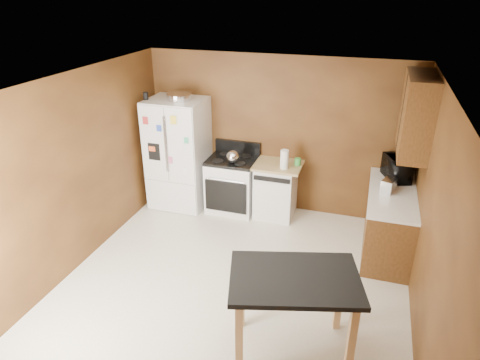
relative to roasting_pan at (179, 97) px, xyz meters
The scene contains 18 objects.
floor 3.02m from the roasting_pan, 51.66° to the right, with size 4.50×4.50×0.00m, color silver.
ceiling 2.47m from the roasting_pan, 51.66° to the right, with size 4.50×4.50×0.00m, color white.
wall_back 1.64m from the roasting_pan, 14.42° to the left, with size 4.20×4.20×0.00m, color brown.
wall_front 4.42m from the roasting_pan, 70.26° to the right, with size 4.20×4.20×0.00m, color brown.
wall_left 2.06m from the roasting_pan, 108.38° to the right, with size 4.50×4.50×0.00m, color brown.
wall_right 4.08m from the roasting_pan, 27.59° to the right, with size 4.50×4.50×0.00m, color brown.
roasting_pan is the anchor object (origin of this frame).
pen_cup 0.52m from the roasting_pan, 163.48° to the right, with size 0.08×0.08×0.12m, color black.
kettle 1.24m from the roasting_pan, ahead, with size 0.20×0.20×0.20m, color silver.
paper_towel 1.89m from the roasting_pan, ahead, with size 0.12×0.12×0.29m, color white.
green_canister 2.08m from the roasting_pan, ahead, with size 0.10×0.10×0.11m, color green.
toaster 3.34m from the roasting_pan, ahead, with size 0.15×0.24×0.17m, color silver.
microwave 3.40m from the roasting_pan, ahead, with size 0.51×0.35×0.28m, color black.
refrigerator 0.95m from the roasting_pan, behind, with size 0.90×0.80×1.80m.
gas_range 1.62m from the roasting_pan, ahead, with size 0.76×0.68×1.10m.
dishwasher 2.09m from the roasting_pan, ahead, with size 0.78×0.63×0.89m.
right_cabinets 3.47m from the roasting_pan, ahead, with size 0.63×1.58×2.45m.
island 3.70m from the roasting_pan, 47.98° to the right, with size 1.42×1.13×0.91m.
Camera 1 is at (1.38, -4.06, 3.45)m, focal length 32.00 mm.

